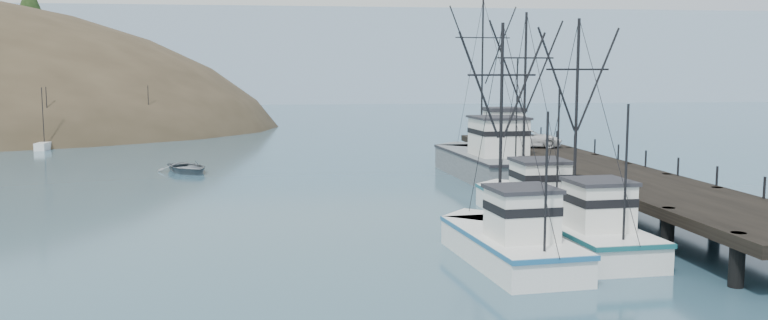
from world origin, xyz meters
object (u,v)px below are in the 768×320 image
Objects in this scene: trawler_near at (582,232)px; motorboat at (188,172)px; trawler_far at (529,202)px; pickup_truck at (529,138)px; pier at (588,169)px; work_vessel at (488,160)px; pier_shed at (504,124)px; trawler_mid at (507,242)px.

motorboat is (-20.47, 28.18, -0.82)m from trawler_near.
trawler_far is 2.20× the size of motorboat.
pier is at bearing -165.40° from pickup_truck.
work_vessel is at bearing -42.13° from motorboat.
pier_shed is (4.98, 21.97, 2.60)m from trawler_far.
pickup_truck is (3.69, 1.68, 1.45)m from work_vessel.
pier_shed reaches higher than pickup_truck.
pier is 15.14m from trawler_near.
motorboat is (-22.35, 5.45, -1.23)m from work_vessel.
trawler_near is 22.81m from work_vessel.
trawler_mid is 24.88m from work_vessel.
motorboat is (-20.50, 20.74, -0.82)m from trawler_far.
trawler_mid reaches higher than pier_shed.
trawler_near reaches higher than trawler_mid.
pier_shed is (3.13, 6.68, 2.19)m from work_vessel.
pier_shed is (5.01, 29.41, 2.60)m from trawler_near.
work_vessel is 5.04× the size of pier_shed.
trawler_mid is at bearing -113.25° from trawler_far.
trawler_near is 25.11m from pickup_truck.
trawler_far is at bearing -132.43° from pier.
pier_shed is 0.65× the size of pickup_truck.
trawler_mid is at bearing -105.92° from pier_shed.
trawler_near reaches higher than pier_shed.
pier is at bearing -65.31° from work_vessel.
trawler_far is (-5.91, -6.47, -0.87)m from pier.
trawler_far is (3.83, 8.93, 0.00)m from trawler_mid.
trawler_mid is (-9.74, -15.39, -0.87)m from pier.
trawler_mid is 1.97× the size of motorboat.
pickup_truck reaches higher than pier.
trawler_far reaches higher than pier_shed.
work_vessel is 3.16× the size of motorboat.
trawler_near is at bearing -82.44° from motorboat.
trawler_far is at bearing -96.90° from work_vessel.
trawler_far is at bearing -73.78° from motorboat.
work_vessel is 23.03m from motorboat.
trawler_mid reaches higher than motorboat.
trawler_mid is 34.04m from motorboat.
pier is 4.37× the size of trawler_mid.
trawler_mid is at bearing 172.69° from pickup_truck.
trawler_mid is 0.62× the size of work_vessel.
trawler_far is 22.68m from pier_shed.
trawler_mid is 32.24m from pier_shed.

